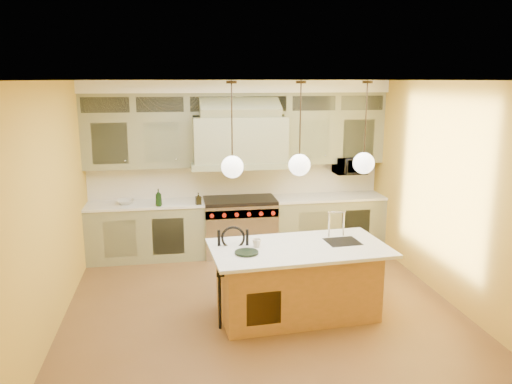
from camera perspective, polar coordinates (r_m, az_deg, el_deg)
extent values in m
plane|color=brown|center=(6.68, 0.70, -13.09)|extent=(5.00, 5.00, 0.00)
plane|color=white|center=(6.01, 0.78, 12.65)|extent=(5.00, 5.00, 0.00)
plane|color=gold|center=(8.60, -2.21, 2.97)|extent=(5.00, 0.00, 5.00)
plane|color=gold|center=(3.86, 7.40, -9.58)|extent=(5.00, 0.00, 5.00)
plane|color=gold|center=(6.26, -22.43, -1.73)|extent=(0.00, 5.00, 5.00)
plane|color=gold|center=(7.06, 21.14, -0.06)|extent=(0.00, 5.00, 5.00)
cube|color=gray|center=(8.47, -12.36, -4.44)|extent=(1.90, 0.65, 0.90)
cube|color=gray|center=(8.85, 8.14, -3.52)|extent=(1.90, 0.65, 0.90)
cube|color=white|center=(8.34, -12.51, -1.36)|extent=(1.90, 0.68, 0.04)
cube|color=white|center=(8.73, 8.24, -0.56)|extent=(1.90, 0.68, 0.04)
cube|color=silver|center=(8.63, -2.18, 1.45)|extent=(5.00, 0.04, 0.56)
cube|color=gray|center=(8.31, -13.31, 5.61)|extent=(1.75, 0.35, 0.85)
cube|color=gray|center=(8.72, 8.62, 6.13)|extent=(1.75, 0.35, 0.85)
cube|color=gray|center=(8.19, -1.93, 6.01)|extent=(1.50, 0.70, 0.75)
cube|color=gray|center=(8.25, -1.91, 3.25)|extent=(1.60, 0.76, 0.10)
cube|color=#333833|center=(8.31, -2.12, 10.09)|extent=(5.00, 0.35, 0.35)
cube|color=white|center=(8.29, -2.12, 11.98)|extent=(5.00, 0.47, 0.20)
cube|color=silver|center=(8.50, -1.85, -4.08)|extent=(1.20, 0.70, 0.90)
cube|color=black|center=(8.37, -1.88, -0.94)|extent=(1.20, 0.70, 0.06)
cube|color=silver|center=(8.10, -1.57, -2.50)|extent=(1.20, 0.06, 0.14)
cube|color=olive|center=(6.35, 4.73, -10.19)|extent=(1.96, 1.03, 0.88)
cube|color=white|center=(6.14, 4.95, -6.41)|extent=(2.22, 1.30, 0.04)
cube|color=black|center=(6.39, 9.86, -5.79)|extent=(0.43, 0.39, 0.05)
cylinder|color=black|center=(6.05, -4.16, -12.45)|extent=(0.04, 0.04, 0.67)
cylinder|color=black|center=(6.06, -0.81, -12.39)|extent=(0.04, 0.04, 0.67)
cylinder|color=black|center=(6.37, -4.16, -11.13)|extent=(0.04, 0.04, 0.67)
cylinder|color=black|center=(6.37, -0.98, -11.06)|extent=(0.04, 0.04, 0.67)
cube|color=black|center=(6.07, -2.56, -8.68)|extent=(0.45, 0.45, 0.05)
torus|color=black|center=(6.12, -2.63, -5.24)|extent=(0.30, 0.06, 0.30)
imported|color=black|center=(8.82, 10.68, 3.01)|extent=(0.54, 0.37, 0.30)
imported|color=black|center=(8.05, -11.08, -0.64)|extent=(0.12, 0.12, 0.28)
imported|color=black|center=(8.07, -6.60, -0.76)|extent=(0.10, 0.10, 0.19)
imported|color=beige|center=(8.33, -14.68, -1.10)|extent=(0.32, 0.32, 0.07)
imported|color=beige|center=(6.08, 0.09, -5.87)|extent=(0.11, 0.11, 0.10)
cylinder|color=#2D2319|center=(5.70, -2.82, 12.43)|extent=(0.12, 0.12, 0.03)
cylinder|color=#2D2319|center=(5.72, -2.77, 7.97)|extent=(0.02, 0.02, 0.93)
sphere|color=white|center=(5.79, -2.72, 2.88)|extent=(0.26, 0.26, 0.26)
cylinder|color=#2D2319|center=(5.85, 5.17, 12.41)|extent=(0.12, 0.12, 0.03)
cylinder|color=#2D2319|center=(5.87, 5.09, 8.06)|extent=(0.02, 0.02, 0.93)
sphere|color=white|center=(5.93, 4.99, 3.09)|extent=(0.26, 0.26, 0.26)
cylinder|color=#2D2319|center=(6.10, 12.64, 12.17)|extent=(0.12, 0.12, 0.03)
cylinder|color=#2D2319|center=(6.12, 12.43, 8.00)|extent=(0.02, 0.02, 0.93)
sphere|color=white|center=(6.18, 12.21, 3.24)|extent=(0.26, 0.26, 0.26)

